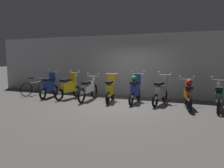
{
  "coord_description": "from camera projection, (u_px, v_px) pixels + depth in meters",
  "views": [
    {
      "loc": [
        2.65,
        -7.58,
        1.8
      ],
      "look_at": [
        -0.47,
        0.64,
        0.75
      ],
      "focal_mm": 33.7,
      "sensor_mm": 36.0,
      "label": 1
    }
  ],
  "objects": [
    {
      "name": "motorbike_slot_4",
      "position": [
        135.0,
        89.0,
        8.61
      ],
      "size": [
        0.59,
        1.68,
        1.29
      ],
      "color": "black",
      "rests_on": "ground"
    },
    {
      "name": "motorbike_slot_3",
      "position": [
        110.0,
        89.0,
        8.83
      ],
      "size": [
        0.58,
        1.67,
        1.18
      ],
      "color": "black",
      "rests_on": "ground"
    },
    {
      "name": "motorbike_slot_5",
      "position": [
        161.0,
        91.0,
        8.29
      ],
      "size": [
        0.59,
        1.67,
        1.29
      ],
      "color": "black",
      "rests_on": "ground"
    },
    {
      "name": "motorbike_slot_0",
      "position": [
        49.0,
        86.0,
        9.88
      ],
      "size": [
        0.58,
        1.67,
        1.29
      ],
      "color": "black",
      "rests_on": "ground"
    },
    {
      "name": "motorbike_slot_1",
      "position": [
        69.0,
        87.0,
        9.55
      ],
      "size": [
        0.58,
        1.67,
        1.29
      ],
      "color": "black",
      "rests_on": "ground"
    },
    {
      "name": "motorbike_slot_2",
      "position": [
        88.0,
        89.0,
        9.17
      ],
      "size": [
        0.59,
        1.95,
        1.15
      ],
      "color": "black",
      "rests_on": "ground"
    },
    {
      "name": "back_wall",
      "position": [
        134.0,
        66.0,
        10.21
      ],
      "size": [
        16.0,
        0.3,
        2.96
      ],
      "primitive_type": "cube",
      "color": "#ADADB2",
      "rests_on": "ground"
    },
    {
      "name": "ground_plane",
      "position": [
        117.0,
        105.0,
        8.19
      ],
      "size": [
        80.0,
        80.0,
        0.0
      ],
      "primitive_type": "plane",
      "color": "#565451"
    },
    {
      "name": "motorbike_slot_7",
      "position": [
        219.0,
        96.0,
        7.45
      ],
      "size": [
        0.59,
        1.95,
        1.15
      ],
      "color": "black",
      "rests_on": "ground"
    },
    {
      "name": "bicycle",
      "position": [
        35.0,
        88.0,
        10.54
      ],
      "size": [
        0.5,
        1.71,
        0.89
      ],
      "color": "black",
      "rests_on": "ground"
    },
    {
      "name": "motorbike_slot_6",
      "position": [
        188.0,
        94.0,
        7.72
      ],
      "size": [
        0.59,
        1.95,
        1.15
      ],
      "color": "black",
      "rests_on": "ground"
    }
  ]
}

